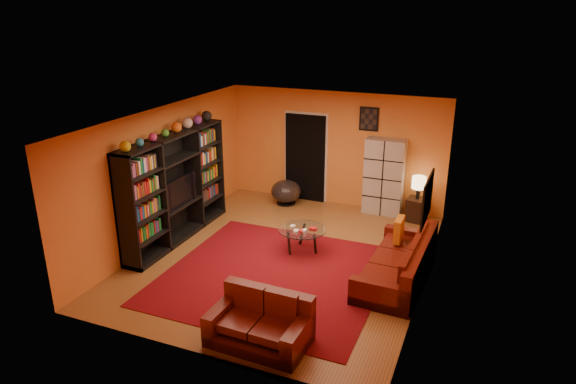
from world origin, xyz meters
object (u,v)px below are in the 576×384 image
at_px(tv, 177,191).
at_px(coffee_table, 302,231).
at_px(side_table, 416,210).
at_px(loveseat, 262,322).
at_px(storage_cabinet, 384,177).
at_px(bowl_chair, 286,191).
at_px(entertainment_unit, 176,188).
at_px(sofa, 402,264).
at_px(table_lamp, 419,183).

xyz_separation_m(tv, coffee_table, (2.45, 0.38, -0.60)).
bearing_deg(side_table, loveseat, -104.35).
distance_m(storage_cabinet, bowl_chair, 2.28).
xyz_separation_m(entertainment_unit, tv, (0.05, -0.04, -0.05)).
xyz_separation_m(storage_cabinet, side_table, (0.77, -0.16, -0.59)).
relative_size(coffee_table, side_table, 1.79).
bearing_deg(storage_cabinet, sofa, -70.87).
relative_size(side_table, table_lamp, 1.02).
height_order(entertainment_unit, storage_cabinet, entertainment_unit).
distance_m(side_table, table_lamp, 0.60).
relative_size(tv, loveseat, 0.72).
relative_size(tv, side_table, 1.97).
height_order(tv, storage_cabinet, storage_cabinet).
bearing_deg(coffee_table, tv, -171.21).
height_order(coffee_table, table_lamp, table_lamp).
distance_m(tv, table_lamp, 4.98).
bearing_deg(entertainment_unit, loveseat, -39.42).
distance_m(entertainment_unit, storage_cabinet, 4.46).
bearing_deg(tv, table_lamp, -57.39).
xyz_separation_m(loveseat, side_table, (1.30, 5.06, -0.04)).
xyz_separation_m(entertainment_unit, coffee_table, (2.50, 0.34, -0.64)).
height_order(sofa, bowl_chair, sofa).
xyz_separation_m(entertainment_unit, sofa, (4.42, -0.01, -0.77)).
bearing_deg(loveseat, entertainment_unit, 52.63).
relative_size(entertainment_unit, bowl_chair, 4.31).
relative_size(coffee_table, storage_cabinet, 0.53).
height_order(loveseat, storage_cabinet, storage_cabinet).
height_order(entertainment_unit, loveseat, entertainment_unit).
distance_m(storage_cabinet, side_table, 0.99).
relative_size(sofa, loveseat, 1.71).
distance_m(sofa, coffee_table, 1.95).
height_order(coffee_table, bowl_chair, bowl_chair).
bearing_deg(storage_cabinet, entertainment_unit, -140.58).
height_order(sofa, storage_cabinet, storage_cabinet).
xyz_separation_m(sofa, table_lamp, (-0.17, 2.65, 0.56)).
relative_size(sofa, side_table, 4.70).
bearing_deg(storage_cabinet, table_lamp, -11.08).
bearing_deg(side_table, table_lamp, 180.00).
height_order(storage_cabinet, table_lamp, storage_cabinet).
xyz_separation_m(storage_cabinet, bowl_chair, (-2.19, -0.30, -0.54)).
distance_m(sofa, table_lamp, 2.71).
height_order(entertainment_unit, side_table, entertainment_unit).
height_order(coffee_table, side_table, side_table).
distance_m(tv, sofa, 4.42).
bearing_deg(tv, bowl_chair, -25.80).
distance_m(tv, bowl_chair, 2.91).
relative_size(storage_cabinet, side_table, 3.37).
height_order(sofa, coffee_table, sofa).
relative_size(coffee_table, table_lamp, 1.83).
height_order(entertainment_unit, table_lamp, entertainment_unit).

